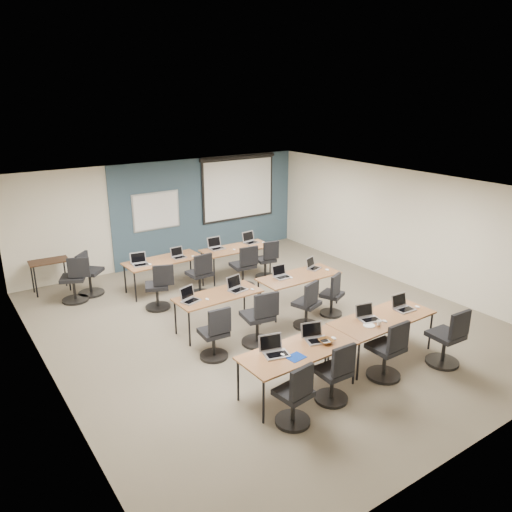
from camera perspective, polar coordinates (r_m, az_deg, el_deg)
floor at (r=10.06m, az=1.00°, el=-7.57°), size 8.00×9.00×0.02m
ceiling at (r=9.20m, az=1.09°, el=7.72°), size 8.00×9.00×0.02m
wall_back at (r=13.33m, az=-10.25°, el=4.88°), size 8.00×0.04×2.70m
wall_front at (r=6.71m, az=24.25°, el=-10.50°), size 8.00×0.04×2.70m
wall_left at (r=8.07m, az=-22.92°, el=-5.40°), size 0.04×9.00×2.70m
wall_right at (r=12.21m, az=16.58°, el=3.15°), size 0.04×9.00×2.70m
blue_accent_panel at (r=13.84m, az=-5.47°, el=5.59°), size 5.50×0.04×2.70m
whiteboard at (r=13.12m, az=-11.34°, el=5.05°), size 1.28×0.03×0.98m
projector_screen at (r=14.15m, az=-2.02°, el=8.17°), size 2.40×0.10×1.82m
training_table_front_left at (r=7.62m, az=4.86°, el=-10.90°), size 1.85×0.77×0.73m
training_table_front_right at (r=8.85m, az=14.26°, el=-7.05°), size 1.91×0.80×0.73m
training_table_mid_left at (r=9.52m, az=-4.34°, el=-4.68°), size 1.67×0.70×0.73m
training_table_mid_right at (r=10.48m, az=4.94°, el=-2.46°), size 1.77×0.74×0.73m
training_table_back_left at (r=11.59m, az=-10.50°, el=-0.63°), size 1.78×0.74×0.73m
training_table_back_right at (r=12.26m, az=-2.25°, el=0.74°), size 1.74×0.73×0.73m
laptop_0 at (r=7.44m, az=2.09°, el=-10.64°), size 0.36×0.31×0.27m
mouse_0 at (r=7.42m, az=3.07°, el=-11.24°), size 0.10×0.12×0.04m
task_chair_0 at (r=7.09m, az=4.50°, el=-16.05°), size 0.50×0.50×0.98m
laptop_1 at (r=7.86m, az=6.79°, el=-9.09°), size 0.34×0.29×0.26m
mouse_1 at (r=7.96m, az=8.88°, el=-9.26°), size 0.09×0.12×0.04m
task_chair_1 at (r=7.61m, az=9.00°, el=-13.57°), size 0.50×0.50×0.99m
laptop_2 at (r=8.68m, az=12.65°, el=-6.69°), size 0.33×0.28×0.25m
mouse_2 at (r=8.68m, az=14.50°, el=-7.21°), size 0.08×0.11×0.03m
task_chair_2 at (r=8.33m, az=14.83°, el=-10.82°), size 0.55×0.55×1.03m
laptop_3 at (r=9.21m, az=16.44°, el=-5.48°), size 0.34×0.29×0.26m
mouse_3 at (r=9.38m, az=17.96°, el=-5.55°), size 0.07×0.11×0.04m
task_chair_3 at (r=9.01m, az=21.06°, el=-9.15°), size 0.56×0.56×1.03m
laptop_4 at (r=9.26m, az=-7.62°, el=-4.73°), size 0.33×0.28×0.25m
mouse_4 at (r=9.28m, az=-5.61°, el=-4.93°), size 0.08×0.10×0.03m
task_chair_4 at (r=8.64m, az=-4.68°, el=-9.25°), size 0.50×0.50×0.98m
laptop_5 at (r=9.68m, az=-2.26°, el=-3.51°), size 0.35×0.29×0.26m
mouse_5 at (r=9.68m, az=-0.44°, el=-3.82°), size 0.06×0.09×0.03m
task_chair_5 at (r=9.05m, az=0.39°, el=-7.59°), size 0.58×0.58×1.05m
laptop_6 at (r=10.32m, az=2.91°, el=-2.11°), size 0.32×0.27×0.25m
mouse_6 at (r=10.30m, az=4.01°, el=-2.47°), size 0.08×0.11×0.03m
task_chair_6 at (r=9.73m, az=5.90°, el=-5.97°), size 0.52×0.51×0.99m
laptop_7 at (r=10.88m, az=6.50°, el=-1.12°), size 0.30×0.26×0.23m
mouse_7 at (r=10.82m, az=8.14°, el=-1.56°), size 0.07×0.11×0.04m
task_chair_7 at (r=10.30m, az=8.74°, el=-4.78°), size 0.49×0.46×0.95m
laptop_8 at (r=11.33m, az=-13.13°, el=-0.66°), size 0.35×0.30×0.27m
mouse_8 at (r=11.29m, az=-12.03°, el=-0.94°), size 0.08×0.11×0.04m
task_chair_8 at (r=10.68m, az=-11.05°, el=-3.87°), size 0.56×0.53×1.01m
laptop_9 at (r=11.65m, az=-8.87°, el=0.11°), size 0.31×0.26×0.23m
mouse_9 at (r=11.67m, az=-7.21°, el=-0.03°), size 0.08×0.11×0.03m
task_chair_9 at (r=11.20m, az=-6.36°, el=-2.53°), size 0.55×0.55×1.02m
laptop_10 at (r=12.20m, az=-4.58°, el=1.16°), size 0.36×0.31×0.27m
mouse_10 at (r=12.08m, az=-2.53°, el=0.75°), size 0.08×0.11×0.03m
task_chair_10 at (r=11.60m, az=-1.36°, el=-1.63°), size 0.56×0.56×1.04m
laptop_11 at (r=12.64m, az=-0.67°, el=1.83°), size 0.36×0.31×0.27m
mouse_11 at (r=12.62m, az=0.86°, el=1.55°), size 0.08×0.11×0.03m
task_chair_11 at (r=12.18m, az=1.24°, el=-0.78°), size 0.49×0.49×0.97m
blue_mousepad at (r=7.40m, az=4.57°, el=-11.45°), size 0.29×0.25×0.01m
snack_bowl at (r=7.82m, az=8.00°, el=-9.62°), size 0.25×0.25×0.06m
snack_plate at (r=8.48m, az=12.79°, el=-7.74°), size 0.24×0.24×0.01m
coffee_cup at (r=8.50m, az=13.88°, el=-7.46°), size 0.09×0.09×0.07m
utility_table at (r=12.23m, az=-22.58°, el=-0.95°), size 0.84×0.47×0.75m
spare_chair_a at (r=11.78m, az=-18.62°, el=-2.28°), size 0.69×0.58×1.05m
spare_chair_b at (r=11.52m, az=-19.97°, el=-2.93°), size 0.60×0.56×1.04m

